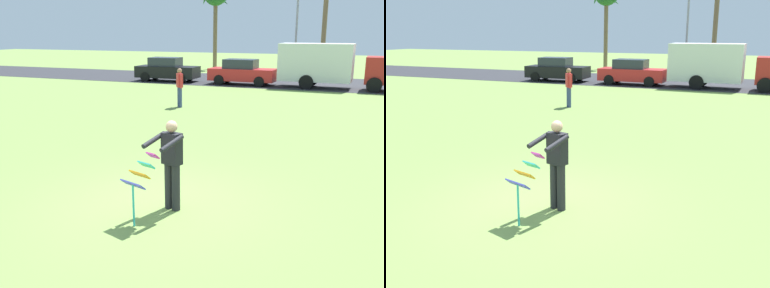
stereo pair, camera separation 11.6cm
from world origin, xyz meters
TOP-DOWN VIEW (x-y plane):
  - ground_plane at (0.00, 0.00)m, footprint 120.00×120.00m
  - road_strip at (0.00, 22.46)m, footprint 120.00×8.00m
  - person_kite_flyer at (0.33, -0.16)m, footprint 0.68×0.75m
  - kite_held at (0.09, -0.95)m, footprint 0.55×0.71m
  - parked_car_black at (-9.25, 20.06)m, footprint 4.24×1.92m
  - parked_car_red at (-3.97, 20.06)m, footprint 4.24×1.91m
  - parked_truck_red_cab at (1.37, 20.06)m, footprint 6.76×2.26m
  - streetlight_pole at (-1.81, 27.08)m, footprint 0.24×1.65m
  - person_walker_near at (-4.22, 10.66)m, footprint 0.40×0.47m

SIDE VIEW (x-z plane):
  - ground_plane at x=0.00m, z-range 0.00..0.00m
  - road_strip at x=0.00m, z-range 0.00..0.01m
  - parked_car_black at x=-9.25m, z-range -0.03..1.57m
  - parked_car_red at x=-3.97m, z-range -0.03..1.57m
  - kite_held at x=0.09m, z-range 0.23..1.48m
  - person_walker_near at x=-4.22m, z-range 0.07..1.80m
  - person_kite_flyer at x=0.33m, z-range 0.09..1.82m
  - parked_truck_red_cab at x=1.37m, z-range 0.10..2.72m
  - streetlight_pole at x=-1.81m, z-range 0.50..7.50m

